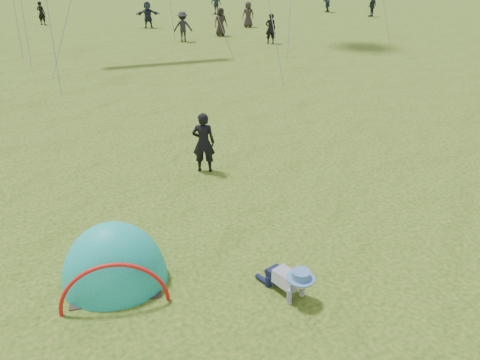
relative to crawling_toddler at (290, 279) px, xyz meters
name	(u,v)px	position (x,y,z in m)	size (l,w,h in m)	color
ground	(235,300)	(-0.92, 0.17, -0.32)	(140.00, 140.00, 0.00)	#183B0C
crawling_toddler	(290,279)	(0.00, 0.00, 0.00)	(0.59, 0.84, 0.64)	black
popup_tent	(117,282)	(-2.74, 1.32, -0.32)	(1.82, 1.50, 2.35)	#08887E
standing_adult	(204,143)	(-0.04, 5.20, 0.48)	(0.58, 0.38, 1.60)	black
crowd_person_0	(41,13)	(-4.59, 33.54, 0.50)	(0.60, 0.39, 1.65)	black
crowd_person_2	(216,4)	(9.26, 34.77, 0.53)	(1.00, 0.42, 1.71)	#24373E
crowd_person_4	(248,14)	(9.41, 27.35, 0.55)	(0.85, 0.56, 1.75)	#2B2220
crowd_person_5	(148,15)	(2.59, 29.46, 0.57)	(1.66, 0.53, 1.79)	#1B222E
crowd_person_6	(271,29)	(8.51, 21.07, 0.54)	(0.63, 0.41, 1.73)	black
crowd_person_8	(372,6)	(20.98, 29.17, 0.53)	(1.00, 0.42, 1.71)	#1A262A
crowd_person_9	(183,27)	(3.73, 23.46, 0.55)	(1.13, 0.65, 1.75)	black
crowd_person_10	(221,22)	(6.47, 24.54, 0.56)	(0.86, 0.56, 1.77)	black
crowd_person_11	(328,2)	(18.95, 32.98, 0.51)	(1.54, 0.49, 1.66)	#222D36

